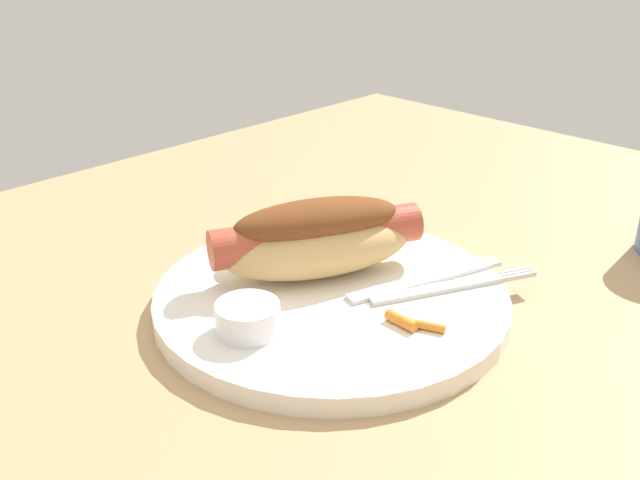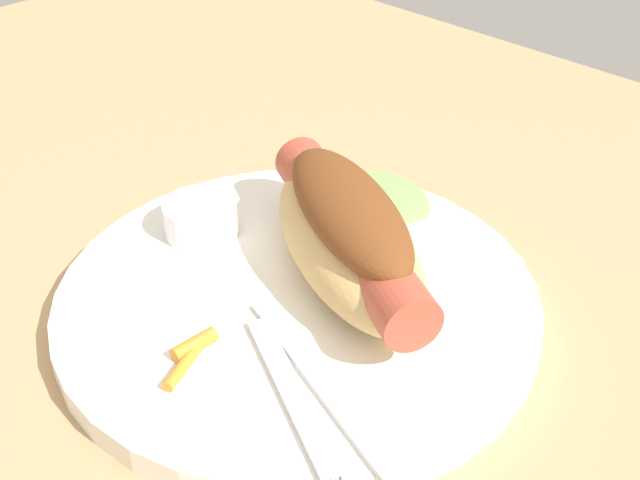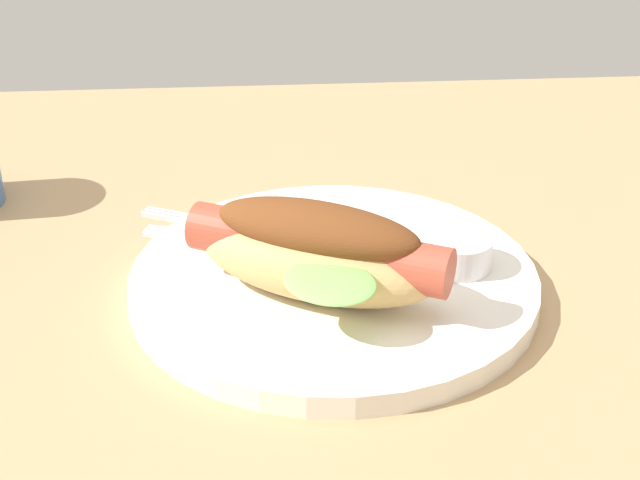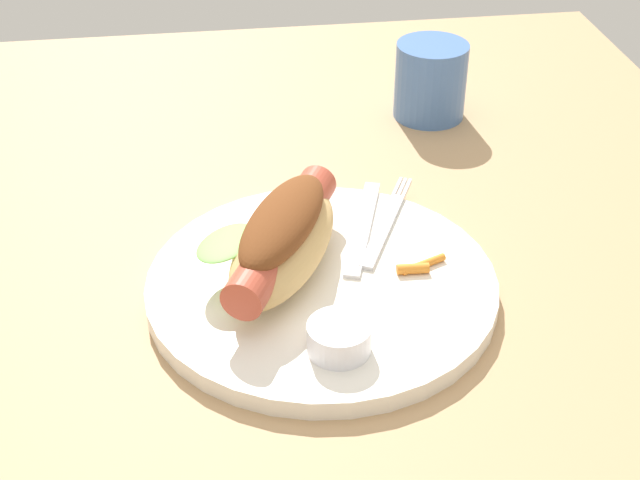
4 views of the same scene
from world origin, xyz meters
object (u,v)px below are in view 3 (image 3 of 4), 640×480
Objects in this scene: plate at (334,282)px; carrot_garnish at (325,215)px; fork at (234,228)px; knife at (239,241)px; sauce_ramekin at (458,253)px; hot_dog at (317,251)px.

carrot_garnish is at bearing -90.30° from plate.
fork is 0.94× the size of knife.
sauce_ramekin is 16.05cm from knife.
plate is 8.97cm from sauce_ramekin.
sauce_ramekin is at bearing 137.47° from carrot_garnish.
hot_dog is at bearing 82.78° from carrot_garnish.
sauce_ramekin is at bearing -179.04° from plate.
hot_dog is (1.34, 2.80, 4.09)cm from plate.
fork and knife have the same top height.
hot_dog is 9.71cm from knife.
carrot_garnish is (-6.63, -3.38, 0.20)cm from knife.
knife is at bearing -28.91° from hot_dog.
sauce_ramekin is 1.07× the size of carrot_garnish.
hot_dog is 3.74× the size of sauce_ramekin.
hot_dog reaches higher than knife.
carrot_garnish reaches higher than fork.
carrot_garnish is (-1.39, -10.94, -2.91)cm from hot_dog.
sauce_ramekin is (-10.10, -2.95, -2.15)cm from hot_dog.
sauce_ramekin is (-8.75, -0.15, 1.93)cm from plate.
knife is (15.34, -4.61, -0.95)cm from sauce_ramekin.
fork is at bearing -23.34° from sauce_ramekin.
hot_dog is 11.65cm from fork.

